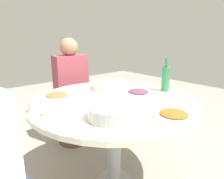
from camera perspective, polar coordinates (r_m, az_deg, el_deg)
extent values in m
cylinder|color=#99999E|center=(1.65, 0.61, -15.31)|extent=(0.11, 0.11, 0.68)
cylinder|color=silver|center=(1.50, 0.65, -3.48)|extent=(1.23, 1.23, 0.03)
cylinder|color=#B2B5BA|center=(1.15, 0.00, -6.54)|extent=(0.28, 0.28, 0.08)
ellipsoid|color=white|center=(1.14, 0.00, -6.36)|extent=(0.23, 0.23, 0.08)
cube|color=white|center=(1.11, 3.79, -4.94)|extent=(0.16, 0.13, 0.01)
cylinder|color=white|center=(1.80, -1.07, 1.33)|extent=(0.29, 0.29, 0.06)
cylinder|color=black|center=(1.80, -1.07, 1.15)|extent=(0.25, 0.25, 0.05)
cylinder|color=silver|center=(1.80, -1.08, 2.03)|extent=(0.29, 0.15, 0.01)
cylinder|color=white|center=(1.21, 17.10, -7.35)|extent=(0.22, 0.22, 0.02)
ellipsoid|color=#8F591D|center=(1.21, 17.16, -6.59)|extent=(0.16, 0.16, 0.03)
cylinder|color=white|center=(1.58, -15.39, -2.02)|extent=(0.24, 0.24, 0.02)
ellipsoid|color=#AF6233|center=(1.58, -15.43, -1.43)|extent=(0.16, 0.16, 0.03)
cylinder|color=silver|center=(1.63, 7.47, -1.13)|extent=(0.21, 0.21, 0.02)
ellipsoid|color=#63354E|center=(1.62, 7.49, -0.56)|extent=(0.16, 0.16, 0.03)
cylinder|color=#368254|center=(1.76, 15.04, 2.89)|extent=(0.07, 0.07, 0.21)
cylinder|color=#368254|center=(1.74, 15.35, 7.45)|extent=(0.03, 0.03, 0.07)
cylinder|color=white|center=(1.25, -17.49, -5.70)|extent=(0.08, 0.08, 0.06)
cylinder|color=white|center=(1.33, -21.45, -4.62)|extent=(0.07, 0.07, 0.07)
cylinder|color=brown|center=(2.39, -10.99, -9.69)|extent=(0.34, 0.34, 0.42)
cube|color=#2D333D|center=(2.29, -11.32, -3.51)|extent=(0.36, 0.38, 0.12)
cube|color=#973D4A|center=(2.22, -11.70, 3.61)|extent=(0.36, 0.25, 0.46)
sphere|color=#A7785A|center=(2.18, -12.15, 11.76)|extent=(0.19, 0.19, 0.19)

